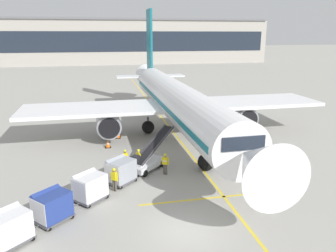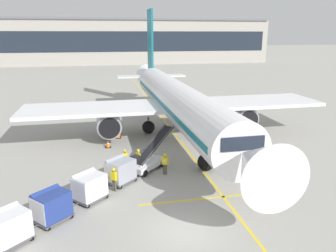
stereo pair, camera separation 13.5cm
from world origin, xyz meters
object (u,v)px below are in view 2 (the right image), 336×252
Objects in this scene: safety_cone_wingtip at (118,135)px; ground_crew_marshaller at (138,158)px; baggage_cart_lead at (120,170)px; ground_crew_by_loader at (114,178)px; baggage_cart_second at (89,186)px; baggage_cart_fourth at (8,227)px; belt_loader at (148,159)px; baggage_cart_third at (51,205)px; parked_airplane at (176,101)px; ground_crew_wingwalker at (125,158)px; safety_cone_engine_keepout at (119,134)px; ground_crew_by_carts at (165,162)px; safety_cone_nose_mark at (108,144)px.

ground_crew_marshaller is at bearing -82.45° from safety_cone_wingtip.
baggage_cart_lead is 1.46× the size of ground_crew_by_loader.
baggage_cart_fourth is at bearing -135.10° from baggage_cart_second.
belt_loader is 1.82× the size of baggage_cart_third.
parked_airplane reaches higher than baggage_cart_third.
ground_crew_wingwalker is at bearing 175.88° from belt_loader.
ground_crew_marshaller and ground_crew_wingwalker have the same top height.
parked_airplane is 22.24m from baggage_cart_fourth.
ground_crew_marshaller is (3.83, 4.59, -0.00)m from baggage_cart_second.
belt_loader is 1.82× the size of baggage_cart_second.
ground_crew_marshaller is at bearing 47.60° from baggage_cart_fourth.
belt_loader is at bearing -78.90° from safety_cone_engine_keepout.
safety_cone_wingtip is at bearing 102.25° from belt_loader.
ground_crew_marshaller is (-5.24, -9.13, -2.75)m from parked_airplane.
safety_cone_engine_keepout is at bearing 178.04° from parked_airplane.
baggage_cart_fourth is 7.63m from ground_crew_by_loader.
ground_crew_by_carts is at bearing -50.59° from belt_loader.
safety_cone_engine_keepout is (-1.84, 9.37, -0.57)m from belt_loader.
belt_loader is 6.80m from safety_cone_nose_mark.
baggage_cart_second is 6.55m from ground_crew_by_carts.
baggage_cart_fourth is 4.15× the size of safety_cone_engine_keepout.
parked_airplane is 9.16× the size of belt_loader.
safety_cone_wingtip is (-1.17, 8.85, -0.69)m from ground_crew_marshaller.
ground_crew_wingwalker is at bearing 174.69° from ground_crew_marshaller.
baggage_cart_second reaches higher than ground_crew_marshaller.
ground_crew_by_carts is (3.56, 0.84, -0.00)m from baggage_cart_lead.
baggage_cart_lead is at bearing -102.74° from ground_crew_wingwalker.
baggage_cart_third is 1.46× the size of ground_crew_by_loader.
belt_loader is 6.46m from baggage_cart_second.
safety_cone_nose_mark is (3.64, 12.77, -0.68)m from baggage_cart_third.
baggage_cart_lead is at bearing -166.68° from ground_crew_by_carts.
baggage_cart_fourth reaches higher than ground_crew_wingwalker.
baggage_cart_lead reaches higher than ground_crew_by_loader.
ground_crew_marshaller is (1.63, 2.30, -0.00)m from baggage_cart_lead.
baggage_cart_third is at bearing 44.32° from baggage_cart_fourth.
ground_crew_wingwalker is (1.06, 3.69, 0.00)m from ground_crew_by_loader.
baggage_cart_lead reaches higher than safety_cone_wingtip.
baggage_cart_fourth is at bearing -127.88° from ground_crew_wingwalker.
ground_crew_by_loader is at bearing -111.88° from baggage_cart_lead.
baggage_cart_fourth is (-4.05, -4.04, 0.00)m from baggage_cart_second.
ground_crew_marshaller is at bearing 142.90° from ground_crew_by_carts.
ground_crew_by_carts is at bearing 27.59° from ground_crew_by_loader.
baggage_cart_third is at bearing -106.84° from safety_cone_engine_keepout.
baggage_cart_fourth reaches higher than ground_crew_by_loader.
belt_loader is 1.85m from ground_crew_wingwalker.
baggage_cart_lead is 8.37m from safety_cone_nose_mark.
safety_cone_wingtip is at bearing 87.65° from baggage_cart_lead.
safety_cone_engine_keepout is (4.87, 16.09, -0.70)m from baggage_cart_third.
ground_crew_by_loader is 4.18m from ground_crew_marshaller.
baggage_cart_lead is 1.00× the size of baggage_cart_second.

